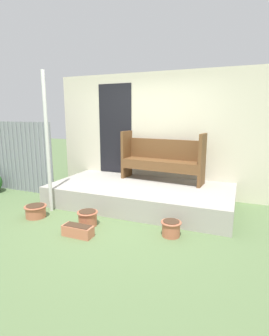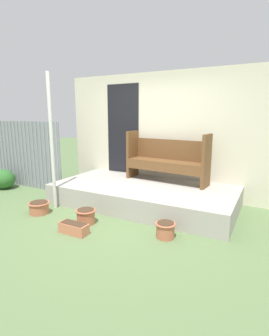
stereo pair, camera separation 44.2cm
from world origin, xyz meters
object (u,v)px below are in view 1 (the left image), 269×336
object	(u,v)px
planter_box_rect	(78,231)
bench	(162,157)
support_post	(47,144)
flower_pot_middle	(88,218)
flower_pot_left	(36,211)
flower_pot_right	(171,228)

from	to	relation	value
planter_box_rect	bench	bearing A→B (deg)	74.00
support_post	flower_pot_middle	xyz separation A→B (m)	(0.96, -0.31, -1.09)
flower_pot_left	flower_pot_right	xyz separation A→B (m)	(2.32, 0.18, 0.01)
flower_pot_right	planter_box_rect	size ratio (longest dim) A/B	0.66
support_post	flower_pot_middle	distance (m)	1.49
bench	flower_pot_left	bearing A→B (deg)	-127.73
flower_pot_right	flower_pot_left	bearing A→B (deg)	-175.61
support_post	flower_pot_left	distance (m)	1.16
flower_pot_middle	flower_pot_left	bearing A→B (deg)	-177.49
bench	flower_pot_right	xyz separation A→B (m)	(0.62, -1.63, -0.76)
flower_pot_left	flower_pot_middle	distance (m)	1.01
support_post	flower_pot_left	xyz separation A→B (m)	(-0.04, -0.35, -1.11)
flower_pot_middle	flower_pot_right	xyz separation A→B (m)	(1.31, 0.13, -0.00)
support_post	flower_pot_right	distance (m)	2.53
bench	flower_pot_middle	size ratio (longest dim) A/B	5.23
bench	flower_pot_right	world-z (taller)	bench
flower_pot_middle	flower_pot_right	world-z (taller)	flower_pot_middle
support_post	planter_box_rect	world-z (taller)	support_post
support_post	flower_pot_middle	bearing A→B (deg)	-17.65
flower_pot_right	planter_box_rect	distance (m)	1.34
flower_pot_left	flower_pot_middle	xyz separation A→B (m)	(1.00, 0.04, 0.01)
flower_pot_middle	bench	bearing A→B (deg)	68.68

